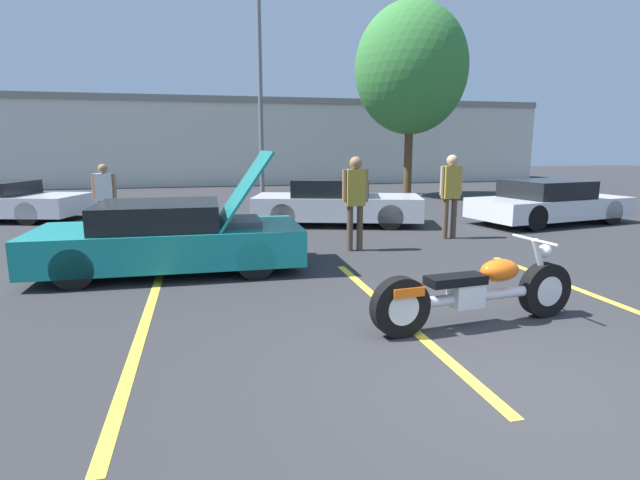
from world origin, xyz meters
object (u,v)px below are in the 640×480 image
object	(u,v)px
show_car_hood_open	(172,237)
spectator_by_show_car	(451,189)
light_pole	(262,80)
motorcycle	(476,292)
parked_car_right_row	(549,203)
tree_background	(411,69)
parked_car_mid_row	(336,203)
spectator_midground	(355,195)
spectator_near_motorcycle	(105,193)

from	to	relation	value
show_car_hood_open	spectator_by_show_car	size ratio (longest dim) A/B	2.29
light_pole	motorcycle	xyz separation A→B (m)	(0.50, -15.75, -4.18)
parked_car_right_row	show_car_hood_open	bearing A→B (deg)	-172.12
light_pole	motorcycle	size ratio (longest dim) A/B	3.22
spectator_by_show_car	motorcycle	bearing A→B (deg)	-114.46
light_pole	tree_background	distance (m)	5.84
parked_car_mid_row	spectator_by_show_car	distance (m)	3.18
light_pole	spectator_midground	xyz separation A→B (m)	(0.39, -11.48, -3.49)
motorcycle	spectator_midground	world-z (taller)	spectator_midground
motorcycle	show_car_hood_open	size ratio (longest dim) A/B	0.62
light_pole	spectator_near_motorcycle	distance (m)	10.32
show_car_hood_open	parked_car_right_row	distance (m)	9.81
tree_background	show_car_hood_open	size ratio (longest dim) A/B	1.77
parked_car_mid_row	spectator_midground	world-z (taller)	spectator_midground
motorcycle	spectator_midground	xyz separation A→B (m)	(-0.12, 4.27, 0.70)
motorcycle	parked_car_right_row	world-z (taller)	parked_car_right_row
light_pole	spectator_midground	distance (m)	12.01
motorcycle	show_car_hood_open	xyz separation A→B (m)	(-3.48, 3.42, 0.16)
spectator_near_motorcycle	spectator_by_show_car	size ratio (longest dim) A/B	0.88
motorcycle	spectator_midground	distance (m)	4.33
motorcycle	parked_car_mid_row	world-z (taller)	parked_car_mid_row
motorcycle	parked_car_mid_row	size ratio (longest dim) A/B	0.57
motorcycle	show_car_hood_open	distance (m)	4.88
tree_background	parked_car_right_row	world-z (taller)	tree_background
show_car_hood_open	parked_car_mid_row	size ratio (longest dim) A/B	0.92
show_car_hood_open	parked_car_mid_row	xyz separation A→B (m)	(3.85, 4.09, 0.00)
light_pole	show_car_hood_open	size ratio (longest dim) A/B	2.01
parked_car_mid_row	spectator_by_show_car	size ratio (longest dim) A/B	2.49
spectator_near_motorcycle	parked_car_mid_row	bearing A→B (deg)	2.42
tree_background	spectator_near_motorcycle	xyz separation A→B (m)	(-10.12, -6.48, -3.95)
tree_background	motorcycle	bearing A→B (deg)	-109.91
parked_car_mid_row	spectator_by_show_car	bearing A→B (deg)	-35.35
tree_background	spectator_near_motorcycle	distance (m)	12.65
parked_car_right_row	spectator_by_show_car	xyz separation A→B (m)	(-3.56, -1.39, 0.56)
tree_background	motorcycle	world-z (taller)	tree_background
light_pole	spectator_near_motorcycle	bearing A→B (deg)	-118.70
spectator_midground	parked_car_mid_row	bearing A→B (deg)	81.56
parked_car_right_row	light_pole	bearing A→B (deg)	114.29
light_pole	tree_background	bearing A→B (deg)	-19.97
light_pole	show_car_hood_open	world-z (taller)	light_pole
parked_car_right_row	motorcycle	bearing A→B (deg)	-142.30
tree_background	show_car_hood_open	world-z (taller)	tree_background
spectator_near_motorcycle	spectator_by_show_car	bearing A→B (deg)	-16.79
parked_car_mid_row	spectator_midground	bearing A→B (deg)	-81.66
show_car_hood_open	spectator_near_motorcycle	bearing A→B (deg)	113.94
motorcycle	spectator_by_show_car	xyz separation A→B (m)	(2.29, 5.03, 0.70)
light_pole	show_car_hood_open	bearing A→B (deg)	-103.59
light_pole	spectator_by_show_car	xyz separation A→B (m)	(2.79, -10.72, -3.48)
spectator_midground	spectator_near_motorcycle	bearing A→B (deg)	149.12
tree_background	parked_car_mid_row	bearing A→B (deg)	-126.45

